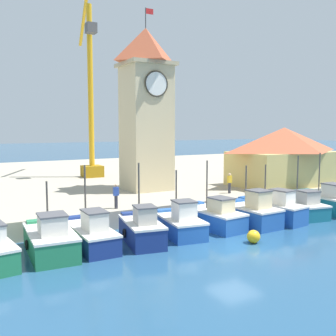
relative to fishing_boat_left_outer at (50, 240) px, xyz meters
The scene contains 17 objects.
ground_plane 9.66m from the fishing_boat_left_outer, 22.00° to the right, with size 300.00×300.00×0.00m, color navy.
quay_wharf 24.61m from the fishing_boat_left_outer, 68.74° to the left, with size 120.00×40.00×1.18m, color #A89E89.
fishing_boat_left_outer is the anchor object (origin of this frame).
fishing_boat_left_inner 2.20m from the fishing_boat_left_outer, ahead, with size 1.90×5.13×4.40m.
fishing_boat_mid_left 4.94m from the fishing_boat_left_outer, ahead, with size 2.49×4.33×4.47m.
fishing_boat_center 7.61m from the fishing_boat_left_outer, ahead, with size 2.55×4.44×3.88m.
fishing_boat_mid_right 10.37m from the fishing_boat_left_outer, ahead, with size 2.33×4.84×4.32m.
fishing_boat_right_inner 12.94m from the fishing_boat_left_outer, ahead, with size 2.30×4.17×3.93m.
fishing_boat_right_outer 15.06m from the fishing_boat_left_outer, ahead, with size 2.50×5.00×3.87m.
fishing_boat_far_right 17.87m from the fishing_boat_left_outer, ahead, with size 2.62×4.36×4.40m.
fishing_boat_end_right 20.66m from the fishing_boat_left_outer, ahead, with size 2.27×5.05×4.51m.
clock_tower 16.16m from the fishing_boat_left_outer, 43.85° to the left, with size 4.04×4.04×14.99m.
warehouse_right 23.57m from the fishing_boat_left_outer, 15.45° to the left, with size 9.78×6.00×5.26m.
port_crane_near 23.86m from the fishing_boat_left_outer, 66.33° to the left, with size 2.70×9.99×20.02m.
mooring_buoy 10.96m from the fishing_boat_left_outer, 18.88° to the right, with size 0.74×0.74×0.74m, color gold.
dock_worker_near_tower 6.43m from the fishing_boat_left_outer, 36.33° to the left, with size 0.34×0.22×1.62m.
dock_worker_along_quay 16.06m from the fishing_boat_left_outer, 17.68° to the left, with size 0.34×0.22×1.62m.
Camera 1 is at (-13.23, -16.28, 6.47)m, focal length 42.00 mm.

